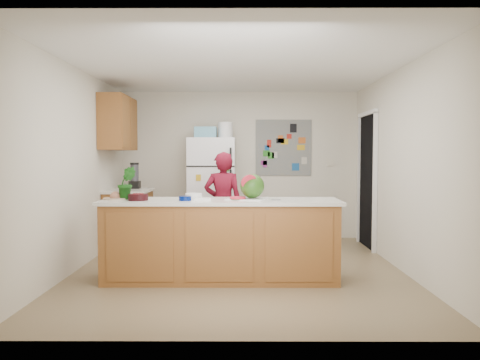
{
  "coord_description": "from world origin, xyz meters",
  "views": [
    {
      "loc": [
        0.04,
        -5.74,
        1.42
      ],
      "look_at": [
        0.02,
        0.2,
        1.11
      ],
      "focal_mm": 35.0,
      "sensor_mm": 36.0,
      "label": 1
    }
  ],
  "objects_px": {
    "watermelon": "(252,186)",
    "cherry_bowl": "(138,197)",
    "person": "(223,204)",
    "refrigerator": "(212,190)"
  },
  "relations": [
    {
      "from": "cherry_bowl",
      "to": "refrigerator",
      "type": "bearing_deg",
      "value": 74.96
    },
    {
      "from": "refrigerator",
      "to": "cherry_bowl",
      "type": "bearing_deg",
      "value": -105.04
    },
    {
      "from": "refrigerator",
      "to": "watermelon",
      "type": "xyz_separation_m",
      "value": [
        0.61,
        -2.33,
        0.22
      ]
    },
    {
      "from": "person",
      "to": "cherry_bowl",
      "type": "bearing_deg",
      "value": 57.96
    },
    {
      "from": "watermelon",
      "to": "cherry_bowl",
      "type": "xyz_separation_m",
      "value": [
        -1.27,
        -0.13,
        -0.11
      ]
    },
    {
      "from": "watermelon",
      "to": "cherry_bowl",
      "type": "distance_m",
      "value": 1.28
    },
    {
      "from": "refrigerator",
      "to": "cherry_bowl",
      "type": "height_order",
      "value": "refrigerator"
    },
    {
      "from": "person",
      "to": "watermelon",
      "type": "distance_m",
      "value": 1.31
    },
    {
      "from": "refrigerator",
      "to": "watermelon",
      "type": "height_order",
      "value": "refrigerator"
    },
    {
      "from": "watermelon",
      "to": "person",
      "type": "bearing_deg",
      "value": 107.48
    }
  ]
}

